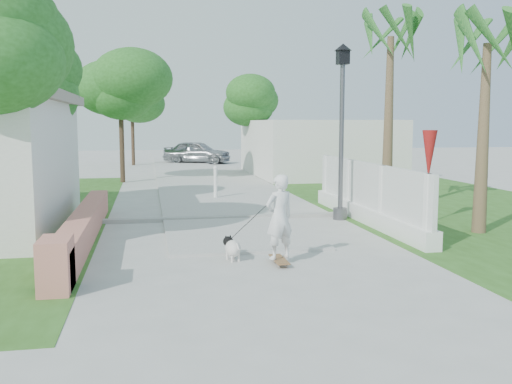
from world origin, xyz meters
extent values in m
plane|color=#B7B7B2|center=(0.00, 0.00, 0.00)|extent=(90.00, 90.00, 0.00)
cube|color=#B7B7B2|center=(0.00, 20.00, 0.03)|extent=(3.20, 36.00, 0.06)
cube|color=#999993|center=(0.00, 6.00, 0.05)|extent=(6.50, 0.25, 0.10)
cube|color=#2F581B|center=(7.00, 8.00, 0.01)|extent=(8.00, 20.00, 0.01)
cube|color=tan|center=(-3.30, 4.00, 0.30)|extent=(0.45, 8.00, 0.60)
cube|color=tan|center=(-3.30, 0.20, 0.40)|extent=(0.45, 0.80, 0.80)
cube|color=white|center=(3.40, 5.00, 0.20)|extent=(0.35, 7.00, 0.40)
cube|color=white|center=(3.40, 5.00, 0.95)|extent=(0.10, 7.00, 1.10)
cube|color=white|center=(3.40, 1.80, 0.75)|extent=(0.14, 0.14, 1.50)
cube|color=white|center=(3.40, 4.00, 0.75)|extent=(0.14, 0.14, 1.50)
cube|color=white|center=(3.40, 6.20, 0.75)|extent=(0.14, 0.14, 1.50)
cube|color=white|center=(3.40, 8.20, 0.75)|extent=(0.14, 0.14, 1.50)
cube|color=silver|center=(6.00, 18.00, 1.30)|extent=(6.00, 8.00, 2.60)
cylinder|color=#59595E|center=(2.90, 5.50, 0.15)|extent=(0.36, 0.36, 0.30)
cylinder|color=#59595E|center=(2.90, 5.50, 2.00)|extent=(0.12, 0.12, 4.00)
cube|color=black|center=(2.90, 5.50, 4.10)|extent=(0.28, 0.28, 0.35)
cone|color=black|center=(2.90, 5.50, 4.35)|extent=(0.44, 0.44, 0.18)
cylinder|color=white|center=(0.20, 10.00, 0.50)|extent=(0.12, 0.12, 1.00)
sphere|color=white|center=(0.20, 10.00, 1.02)|extent=(0.14, 0.14, 0.14)
cylinder|color=#59595E|center=(4.80, 4.50, 1.00)|extent=(0.04, 0.04, 2.00)
cone|color=#B21B19|center=(4.80, 4.50, 1.70)|extent=(0.36, 0.36, 1.20)
cylinder|color=#4C3826|center=(-4.50, 3.00, 1.92)|extent=(0.20, 0.20, 3.85)
ellipsoid|color=#205418|center=(-4.50, 3.00, 3.58)|extent=(3.60, 3.60, 2.70)
ellipsoid|color=#205418|center=(-4.30, 2.80, 3.92)|extent=(3.06, 3.06, 2.30)
cylinder|color=#4C3826|center=(-5.50, 8.50, 1.75)|extent=(0.20, 0.20, 3.50)
ellipsoid|color=#205418|center=(-5.50, 8.50, 3.25)|extent=(3.20, 3.20, 2.40)
ellipsoid|color=#205418|center=(-5.30, 8.30, 3.60)|extent=(2.72, 2.72, 2.05)
ellipsoid|color=#205418|center=(-5.70, 8.70, 3.95)|extent=(2.40, 2.40, 1.79)
cylinder|color=#4C3826|center=(-3.00, 16.00, 1.92)|extent=(0.20, 0.20, 3.85)
ellipsoid|color=#205418|center=(-3.00, 16.00, 3.58)|extent=(3.40, 3.40, 2.55)
ellipsoid|color=#205418|center=(-2.80, 15.80, 3.92)|extent=(2.89, 2.89, 2.18)
ellipsoid|color=#205418|center=(-3.20, 16.20, 4.28)|extent=(2.55, 2.55, 1.90)
cylinder|color=#4C3826|center=(3.20, 20.00, 1.75)|extent=(0.20, 0.20, 3.50)
ellipsoid|color=#205418|center=(3.20, 20.00, 3.25)|extent=(3.00, 3.00, 2.25)
ellipsoid|color=#205418|center=(3.40, 19.80, 3.60)|extent=(2.55, 2.55, 1.92)
ellipsoid|color=#205418|center=(3.00, 20.20, 3.95)|extent=(2.25, 2.25, 1.68)
cylinder|color=#4C3826|center=(-2.80, 26.00, 1.92)|extent=(0.20, 0.20, 3.85)
ellipsoid|color=#205418|center=(-2.80, 26.00, 3.58)|extent=(3.20, 3.20, 2.40)
ellipsoid|color=#205418|center=(-2.60, 25.80, 3.92)|extent=(2.72, 2.72, 2.05)
ellipsoid|color=#205418|center=(-3.00, 26.20, 4.28)|extent=(2.40, 2.40, 1.79)
cone|color=brown|center=(4.60, 6.50, 2.40)|extent=(0.32, 0.32, 4.80)
cone|color=brown|center=(5.40, 3.20, 2.10)|extent=(0.32, 0.32, 4.20)
cube|color=brown|center=(0.29, 1.21, 0.08)|extent=(0.49, 0.80, 0.02)
imported|color=white|center=(0.29, 1.21, 0.84)|extent=(0.64, 0.53, 1.49)
cylinder|color=gray|center=(0.22, 0.93, 0.03)|extent=(0.02, 0.06, 0.06)
cylinder|color=gray|center=(0.36, 0.93, 0.03)|extent=(0.02, 0.06, 0.06)
cylinder|color=gray|center=(0.22, 1.49, 0.03)|extent=(0.02, 0.06, 0.06)
cylinder|color=gray|center=(0.36, 1.49, 0.03)|extent=(0.02, 0.06, 0.06)
ellipsoid|color=silver|center=(-0.47, 1.62, 0.22)|extent=(0.39, 0.52, 0.30)
sphere|color=black|center=(-0.52, 1.84, 0.31)|extent=(0.19, 0.19, 0.19)
sphere|color=silver|center=(-0.55, 1.92, 0.29)|extent=(0.09, 0.09, 0.09)
cone|color=black|center=(-0.57, 1.82, 0.40)|extent=(0.06, 0.06, 0.07)
cone|color=black|center=(-0.48, 1.85, 0.40)|extent=(0.06, 0.06, 0.07)
cylinder|color=silver|center=(-0.56, 1.71, 0.07)|extent=(0.04, 0.04, 0.13)
cylinder|color=silver|center=(-0.43, 1.75, 0.07)|extent=(0.04, 0.04, 0.13)
cylinder|color=silver|center=(-0.50, 1.50, 0.07)|extent=(0.04, 0.04, 0.13)
cylinder|color=silver|center=(-0.37, 1.53, 0.07)|extent=(0.04, 0.04, 0.13)
cylinder|color=silver|center=(-0.41, 1.41, 0.30)|extent=(0.05, 0.12, 0.11)
imported|color=#AEB0B7|center=(1.04, 26.79, 0.70)|extent=(4.41, 3.10, 1.39)
camera|label=1|loc=(-1.93, -8.36, 2.47)|focal=40.00mm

